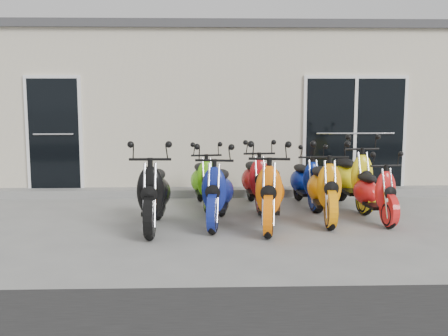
{
  "coord_description": "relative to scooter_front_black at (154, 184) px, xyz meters",
  "views": [
    {
      "loc": [
        -0.31,
        -8.64,
        2.08
      ],
      "look_at": [
        0.0,
        0.6,
        0.75
      ],
      "focal_mm": 45.0,
      "sensor_mm": 36.0,
      "label": 1
    }
  ],
  "objects": [
    {
      "name": "scooter_front_red",
      "position": [
        3.42,
        0.42,
        -0.11
      ],
      "size": [
        0.74,
        1.6,
        1.14
      ],
      "primitive_type": null,
      "rotation": [
        0.0,
        0.0,
        0.12
      ],
      "color": "red",
      "rests_on": "ground"
    },
    {
      "name": "door_left",
      "position": [
        -2.13,
        2.68,
        0.58
      ],
      "size": [
        1.07,
        0.08,
        2.22
      ],
      "primitive_type": "cube",
      "color": "black",
      "rests_on": "front_step"
    },
    {
      "name": "scooter_back_yellow",
      "position": [
        3.32,
        1.41,
        -0.02
      ],
      "size": [
        0.83,
        1.85,
        1.33
      ],
      "primitive_type": null,
      "rotation": [
        0.0,
        0.0,
        0.1
      ],
      "color": "yellow",
      "rests_on": "ground"
    },
    {
      "name": "scooter_front_orange_a",
      "position": [
        1.72,
        0.03,
        -0.0
      ],
      "size": [
        0.92,
        1.9,
        1.35
      ],
      "primitive_type": null,
      "rotation": [
        0.0,
        0.0,
        -0.14
      ],
      "color": "orange",
      "rests_on": "ground"
    },
    {
      "name": "door_right",
      "position": [
        3.67,
        2.68,
        0.58
      ],
      "size": [
        2.02,
        0.08,
        2.22
      ],
      "primitive_type": "cube",
      "color": "black",
      "rests_on": "front_step"
    },
    {
      "name": "front_step",
      "position": [
        1.07,
        2.53,
        -0.6
      ],
      "size": [
        14.0,
        0.4,
        0.15
      ],
      "primitive_type": "cube",
      "color": "gray",
      "rests_on": "ground"
    },
    {
      "name": "scooter_back_red",
      "position": [
        1.63,
        1.48,
        -0.07
      ],
      "size": [
        0.71,
        1.7,
        1.23
      ],
      "primitive_type": null,
      "rotation": [
        0.0,
        0.0,
        0.06
      ],
      "color": "#AE1316",
      "rests_on": "ground"
    },
    {
      "name": "scooter_back_blue",
      "position": [
        2.53,
        1.54,
        -0.11
      ],
      "size": [
        0.72,
        1.58,
        1.13
      ],
      "primitive_type": null,
      "rotation": [
        0.0,
        0.0,
        0.11
      ],
      "color": "navy",
      "rests_on": "ground"
    },
    {
      "name": "scooter_back_green",
      "position": [
        0.73,
        1.5,
        -0.08
      ],
      "size": [
        0.78,
        1.67,
        1.19
      ],
      "primitive_type": null,
      "rotation": [
        0.0,
        0.0,
        0.13
      ],
      "color": "#5ABC10",
      "rests_on": "ground"
    },
    {
      "name": "roof_cap",
      "position": [
        1.07,
        5.71,
        2.6
      ],
      "size": [
        14.2,
        6.2,
        0.16
      ],
      "primitive_type": "cube",
      "color": "#3F3F42",
      "rests_on": "building"
    },
    {
      "name": "scooter_front_blue",
      "position": [
        0.94,
        0.24,
        -0.03
      ],
      "size": [
        0.87,
        1.82,
        1.29
      ],
      "primitive_type": null,
      "rotation": [
        0.0,
        0.0,
        -0.14
      ],
      "color": "navy",
      "rests_on": "ground"
    },
    {
      "name": "ground",
      "position": [
        1.07,
        0.51,
        -0.68
      ],
      "size": [
        80.0,
        80.0,
        0.0
      ],
      "primitive_type": "plane",
      "color": "gray",
      "rests_on": "ground"
    },
    {
      "name": "building",
      "position": [
        1.07,
        5.71,
        0.92
      ],
      "size": [
        14.0,
        6.0,
        3.2
      ],
      "primitive_type": "cube",
      "color": "beige",
      "rests_on": "ground"
    },
    {
      "name": "scooter_front_black",
      "position": [
        0.0,
        0.0,
        0.0
      ],
      "size": [
        0.68,
        1.84,
        1.36
      ],
      "primitive_type": null,
      "rotation": [
        0.0,
        0.0,
        -0.01
      ],
      "color": "black",
      "rests_on": "ground"
    },
    {
      "name": "scooter_front_orange_b",
      "position": [
        2.62,
        0.44,
        -0.02
      ],
      "size": [
        0.73,
        1.8,
        1.31
      ],
      "primitive_type": null,
      "rotation": [
        0.0,
        0.0,
        -0.05
      ],
      "color": "#FF9509",
      "rests_on": "ground"
    }
  ]
}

